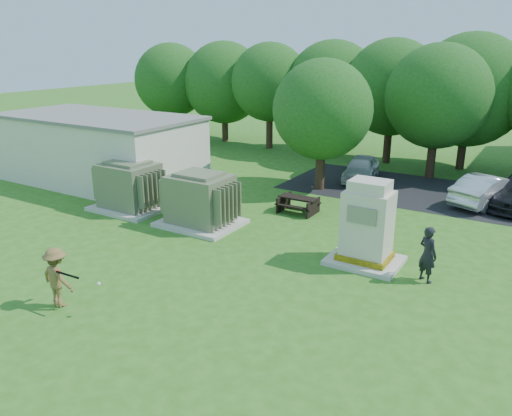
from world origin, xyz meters
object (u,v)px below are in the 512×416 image
Objects in this scene: transformer_left at (129,187)px; generator_cabinet at (367,228)px; batter at (57,277)px; car_silver_a at (488,190)px; transformer_right at (200,201)px; picnic_table at (298,203)px; car_white at (361,168)px; person_by_generator at (428,254)px.

generator_cabinet reaches higher than transformer_left.
car_silver_a is at bearing -116.28° from batter.
transformer_right is 1.90× the size of picnic_table.
transformer_right is 10.01m from car_white.
picnic_table is at bearing 140.50° from generator_cabinet.
batter is 16.67m from car_white.
car_white is at bearing 86.35° from picnic_table.
generator_cabinet is at bearing 22.60° from person_by_generator.
transformer_left is at bearing -134.78° from car_white.
car_white is at bearing 55.23° from transformer_left.
car_white is 6.17m from car_silver_a.
car_silver_a is at bearing 39.00° from picnic_table.
generator_cabinet is 1.61× the size of person_by_generator.
transformer_right is 12.40m from car_silver_a.
car_silver_a is at bearing 74.38° from generator_cabinet.
generator_cabinet reaches higher than car_white.
picnic_table is at bearing 27.64° from transformer_left.
person_by_generator is (1.96, -0.30, -0.34)m from generator_cabinet.
car_silver_a is (8.40, 15.45, -0.15)m from batter.
transformer_right is 6.97m from batter.
generator_cabinet reaches higher than person_by_generator.
generator_cabinet reaches higher than picnic_table.
transformer_right is 1.77× the size of person_by_generator.
batter is at bearing -131.22° from generator_cabinet.
picnic_table is 8.34m from car_silver_a.
person_by_generator is at bearing -70.52° from car_white.
transformer_left is 8.17m from batter.
car_white is (-3.67, 9.66, -0.56)m from generator_cabinet.
picnic_table is 7.07m from person_by_generator.
person_by_generator is at bearing -8.74° from generator_cabinet.
batter reaches higher than picnic_table.
batter is at bearing 82.41° from car_silver_a.
transformer_left is 11.64m from car_white.
transformer_left and transformer_right have the same top height.
batter is at bearing -84.96° from transformer_right.
picnic_table is at bearing -103.66° from car_white.
picnic_table is at bearing 52.17° from transformer_right.
batter reaches higher than car_silver_a.
transformer_right is at bearing 179.19° from generator_cabinet.
car_white is at bearing 11.16° from car_silver_a.
transformer_left is 7.06m from picnic_table.
transformer_right is at bearing 0.00° from transformer_left.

